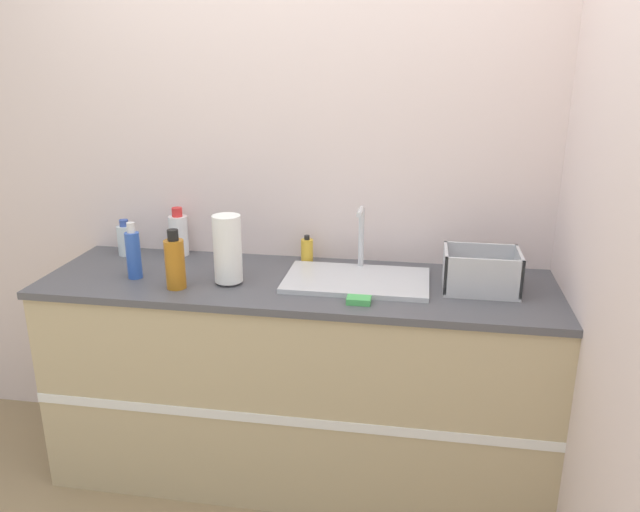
% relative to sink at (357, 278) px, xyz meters
% --- Properties ---
extents(wall_back, '(4.49, 0.06, 2.60)m').
position_rel_sink_xyz_m(wall_back, '(-0.24, 0.32, 0.37)').
color(wall_back, silver).
rests_on(wall_back, ground_plane).
extents(wall_right, '(0.06, 2.61, 2.60)m').
position_rel_sink_xyz_m(wall_right, '(0.84, -0.02, 0.37)').
color(wall_right, silver).
rests_on(wall_right, ground_plane).
extents(counter_cabinet, '(2.12, 0.63, 0.91)m').
position_rel_sink_xyz_m(counter_cabinet, '(-0.24, -0.02, -0.47)').
color(counter_cabinet, tan).
rests_on(counter_cabinet, ground_plane).
extents(sink, '(0.58, 0.35, 0.28)m').
position_rel_sink_xyz_m(sink, '(0.00, 0.00, 0.00)').
color(sink, silver).
rests_on(sink, counter_cabinet).
extents(paper_towel_roll, '(0.11, 0.11, 0.28)m').
position_rel_sink_xyz_m(paper_towel_roll, '(-0.51, -0.10, 0.13)').
color(paper_towel_roll, '#4C4C51').
rests_on(paper_towel_roll, counter_cabinet).
extents(dish_rack, '(0.29, 0.22, 0.16)m').
position_rel_sink_xyz_m(dish_rack, '(0.49, -0.01, 0.04)').
color(dish_rack, '#B7BABF').
rests_on(dish_rack, counter_cabinet).
extents(bottle_clear, '(0.07, 0.07, 0.17)m').
position_rel_sink_xyz_m(bottle_clear, '(-1.09, 0.18, 0.06)').
color(bottle_clear, silver).
rests_on(bottle_clear, counter_cabinet).
extents(bottle_amber, '(0.08, 0.08, 0.24)m').
position_rel_sink_xyz_m(bottle_amber, '(-0.70, -0.18, 0.09)').
color(bottle_amber, '#B26B19').
rests_on(bottle_amber, counter_cabinet).
extents(bottle_blue, '(0.06, 0.06, 0.24)m').
position_rel_sink_xyz_m(bottle_blue, '(-0.91, -0.10, 0.09)').
color(bottle_blue, '#2D56B7').
rests_on(bottle_blue, counter_cabinet).
extents(bottle_white_spray, '(0.08, 0.08, 0.22)m').
position_rel_sink_xyz_m(bottle_white_spray, '(-0.85, 0.22, 0.08)').
color(bottle_white_spray, white).
rests_on(bottle_white_spray, counter_cabinet).
extents(soap_dispenser, '(0.05, 0.05, 0.13)m').
position_rel_sink_xyz_m(soap_dispenser, '(-0.24, 0.21, 0.04)').
color(soap_dispenser, gold).
rests_on(soap_dispenser, counter_cabinet).
extents(sponge, '(0.09, 0.06, 0.02)m').
position_rel_sink_xyz_m(sponge, '(0.03, -0.22, -0.01)').
color(sponge, '#4CB259').
rests_on(sponge, counter_cabinet).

